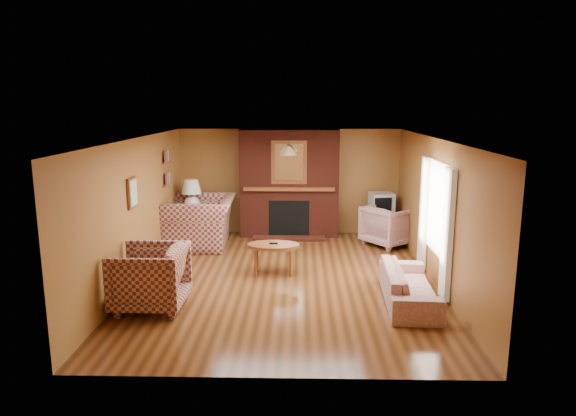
{
  "coord_description": "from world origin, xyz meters",
  "views": [
    {
      "loc": [
        0.24,
        -8.4,
        2.97
      ],
      "look_at": [
        0.03,
        0.6,
        1.12
      ],
      "focal_mm": 32.0,
      "sensor_mm": 36.0,
      "label": 1
    }
  ],
  "objects_px": {
    "coffee_table": "(274,248)",
    "side_table": "(193,226)",
    "plaid_loveseat": "(201,221)",
    "tv_stand": "(381,225)",
    "floral_sofa": "(409,285)",
    "plaid_armchair": "(150,277)",
    "table_lamp": "(192,194)",
    "crt_tv": "(381,203)",
    "floral_armchair": "(389,226)",
    "fireplace": "(289,184)"
  },
  "relations": [
    {
      "from": "tv_stand",
      "to": "floral_sofa",
      "type": "bearing_deg",
      "value": -87.72
    },
    {
      "from": "side_table",
      "to": "tv_stand",
      "type": "distance_m",
      "value": 4.16
    },
    {
      "from": "plaid_loveseat",
      "to": "floral_armchair",
      "type": "xyz_separation_m",
      "value": [
        3.98,
        0.1,
        -0.09
      ]
    },
    {
      "from": "crt_tv",
      "to": "coffee_table",
      "type": "bearing_deg",
      "value": -132.17
    },
    {
      "from": "floral_sofa",
      "to": "coffee_table",
      "type": "height_order",
      "value": "coffee_table"
    },
    {
      "from": "plaid_loveseat",
      "to": "floral_armchair",
      "type": "distance_m",
      "value": 3.98
    },
    {
      "from": "table_lamp",
      "to": "crt_tv",
      "type": "height_order",
      "value": "table_lamp"
    },
    {
      "from": "coffee_table",
      "to": "side_table",
      "type": "relative_size",
      "value": 1.41
    },
    {
      "from": "plaid_loveseat",
      "to": "tv_stand",
      "type": "relative_size",
      "value": 2.76
    },
    {
      "from": "plaid_loveseat",
      "to": "tv_stand",
      "type": "height_order",
      "value": "plaid_loveseat"
    },
    {
      "from": "fireplace",
      "to": "crt_tv",
      "type": "distance_m",
      "value": 2.09
    },
    {
      "from": "fireplace",
      "to": "plaid_loveseat",
      "type": "xyz_separation_m",
      "value": [
        -1.85,
        -0.88,
        -0.67
      ]
    },
    {
      "from": "fireplace",
      "to": "plaid_armchair",
      "type": "xyz_separation_m",
      "value": [
        -1.95,
        -4.29,
        -0.71
      ]
    },
    {
      "from": "plaid_armchair",
      "to": "coffee_table",
      "type": "height_order",
      "value": "plaid_armchair"
    },
    {
      "from": "floral_armchair",
      "to": "side_table",
      "type": "bearing_deg",
      "value": 49.12
    },
    {
      "from": "plaid_armchair",
      "to": "side_table",
      "type": "height_order",
      "value": "plaid_armchair"
    },
    {
      "from": "fireplace",
      "to": "coffee_table",
      "type": "bearing_deg",
      "value": -94.65
    },
    {
      "from": "floral_sofa",
      "to": "crt_tv",
      "type": "distance_m",
      "value": 3.83
    },
    {
      "from": "side_table",
      "to": "table_lamp",
      "type": "xyz_separation_m",
      "value": [
        0.0,
        0.0,
        0.72
      ]
    },
    {
      "from": "plaid_loveseat",
      "to": "coffee_table",
      "type": "relative_size",
      "value": 1.73
    },
    {
      "from": "plaid_loveseat",
      "to": "side_table",
      "type": "relative_size",
      "value": 2.44
    },
    {
      "from": "floral_armchair",
      "to": "crt_tv",
      "type": "relative_size",
      "value": 1.69
    },
    {
      "from": "plaid_loveseat",
      "to": "tv_stand",
      "type": "xyz_separation_m",
      "value": [
        3.9,
        0.69,
        -0.23
      ]
    },
    {
      "from": "fireplace",
      "to": "plaid_armchair",
      "type": "height_order",
      "value": "fireplace"
    },
    {
      "from": "floral_sofa",
      "to": "side_table",
      "type": "distance_m",
      "value": 5.28
    },
    {
      "from": "coffee_table",
      "to": "side_table",
      "type": "xyz_separation_m",
      "value": [
        -1.88,
        2.16,
        -0.15
      ]
    },
    {
      "from": "plaid_armchair",
      "to": "side_table",
      "type": "distance_m",
      "value": 3.77
    },
    {
      "from": "floral_armchair",
      "to": "floral_sofa",
      "type": "bearing_deg",
      "value": 138.28
    },
    {
      "from": "table_lamp",
      "to": "side_table",
      "type": "bearing_deg",
      "value": 0.0
    },
    {
      "from": "table_lamp",
      "to": "crt_tv",
      "type": "distance_m",
      "value": 4.17
    },
    {
      "from": "tv_stand",
      "to": "crt_tv",
      "type": "bearing_deg",
      "value": -85.46
    },
    {
      "from": "floral_armchair",
      "to": "table_lamp",
      "type": "height_order",
      "value": "table_lamp"
    },
    {
      "from": "fireplace",
      "to": "side_table",
      "type": "height_order",
      "value": "fireplace"
    },
    {
      "from": "floral_armchair",
      "to": "side_table",
      "type": "xyz_separation_m",
      "value": [
        -4.23,
        0.24,
        -0.1
      ]
    },
    {
      "from": "floral_armchair",
      "to": "coffee_table",
      "type": "bearing_deg",
      "value": 91.67
    },
    {
      "from": "plaid_armchair",
      "to": "floral_sofa",
      "type": "distance_m",
      "value": 3.87
    },
    {
      "from": "plaid_loveseat",
      "to": "crt_tv",
      "type": "distance_m",
      "value": 3.97
    },
    {
      "from": "floral_sofa",
      "to": "table_lamp",
      "type": "height_order",
      "value": "table_lamp"
    },
    {
      "from": "plaid_armchair",
      "to": "crt_tv",
      "type": "height_order",
      "value": "crt_tv"
    },
    {
      "from": "floral_armchair",
      "to": "crt_tv",
      "type": "xyz_separation_m",
      "value": [
        -0.08,
        0.58,
        0.38
      ]
    },
    {
      "from": "fireplace",
      "to": "plaid_armchair",
      "type": "distance_m",
      "value": 4.77
    },
    {
      "from": "plaid_armchair",
      "to": "floral_armchair",
      "type": "relative_size",
      "value": 1.11
    },
    {
      "from": "floral_sofa",
      "to": "tv_stand",
      "type": "xyz_separation_m",
      "value": [
        0.15,
        3.8,
        0.02
      ]
    },
    {
      "from": "floral_sofa",
      "to": "plaid_loveseat",
      "type": "bearing_deg",
      "value": 53.52
    },
    {
      "from": "floral_armchair",
      "to": "tv_stand",
      "type": "bearing_deg",
      "value": -30.07
    },
    {
      "from": "plaid_armchair",
      "to": "table_lamp",
      "type": "relative_size",
      "value": 1.46
    },
    {
      "from": "side_table",
      "to": "crt_tv",
      "type": "height_order",
      "value": "crt_tv"
    },
    {
      "from": "fireplace",
      "to": "plaid_loveseat",
      "type": "distance_m",
      "value": 2.15
    },
    {
      "from": "fireplace",
      "to": "tv_stand",
      "type": "bearing_deg",
      "value": -5.15
    },
    {
      "from": "plaid_loveseat",
      "to": "tv_stand",
      "type": "distance_m",
      "value": 3.97
    }
  ]
}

